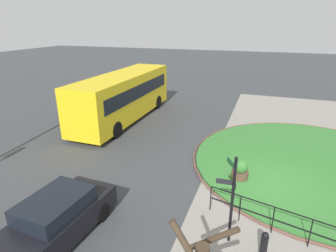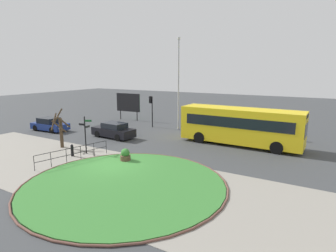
% 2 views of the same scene
% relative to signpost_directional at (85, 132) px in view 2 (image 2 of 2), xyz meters
% --- Properties ---
extents(ground, '(120.00, 120.00, 0.00)m').
position_rel_signpost_directional_xyz_m(ground, '(3.68, -1.10, -1.69)').
color(ground, '#3D3F42').
extents(sidewalk_paving, '(32.00, 8.65, 0.02)m').
position_rel_signpost_directional_xyz_m(sidewalk_paving, '(3.68, -2.78, -1.68)').
color(sidewalk_paving, gray).
rests_on(sidewalk_paving, ground).
extents(grass_island, '(11.25, 11.25, 0.10)m').
position_rel_signpost_directional_xyz_m(grass_island, '(6.39, -3.17, -1.64)').
color(grass_island, '#387A33').
rests_on(grass_island, ground).
extents(grass_kerb_ring, '(11.56, 11.56, 0.11)m').
position_rel_signpost_directional_xyz_m(grass_kerb_ring, '(6.39, -3.17, -1.63)').
color(grass_kerb_ring, brown).
rests_on(grass_kerb_ring, ground).
extents(signpost_directional, '(0.99, 0.62, 2.94)m').
position_rel_signpost_directional_xyz_m(signpost_directional, '(0.00, 0.00, 0.00)').
color(signpost_directional, black).
rests_on(signpost_directional, ground).
extents(bollard_foreground, '(0.21, 0.21, 0.93)m').
position_rel_signpost_directional_xyz_m(bollard_foreground, '(-0.38, -1.05, -1.21)').
color(bollard_foreground, black).
rests_on(bollard_foreground, ground).
extents(railing_grass_edge, '(1.29, 5.31, 1.02)m').
position_rel_signpost_directional_xyz_m(railing_grass_edge, '(0.67, -1.81, -1.03)').
color(railing_grass_edge, black).
rests_on(railing_grass_edge, ground).
extents(bus_yellow, '(10.21, 2.69, 3.17)m').
position_rel_signpost_directional_xyz_m(bus_yellow, '(9.47, 8.56, 0.02)').
color(bus_yellow, yellow).
rests_on(bus_yellow, ground).
extents(car_near_lane, '(4.13, 2.05, 1.40)m').
position_rel_signpost_directional_xyz_m(car_near_lane, '(-9.72, 4.02, -1.04)').
color(car_near_lane, navy).
rests_on(car_near_lane, ground).
extents(car_far_lane, '(4.46, 2.02, 1.45)m').
position_rel_signpost_directional_xyz_m(car_far_lane, '(-1.73, 5.10, -1.00)').
color(car_far_lane, black).
rests_on(car_far_lane, ground).
extents(traffic_light_near, '(0.49, 0.27, 3.49)m').
position_rel_signpost_directional_xyz_m(traffic_light_near, '(-1.48, 11.20, 0.88)').
color(traffic_light_near, black).
rests_on(traffic_light_near, ground).
extents(lamppost_tall, '(0.32, 0.32, 9.71)m').
position_rel_signpost_directional_xyz_m(lamppost_tall, '(1.68, 11.78, 3.47)').
color(lamppost_tall, '#B7B7BC').
rests_on(lamppost_tall, ground).
extents(billboard_left, '(3.47, 0.47, 3.44)m').
position_rel_signpost_directional_xyz_m(billboard_left, '(-6.59, 13.53, 0.52)').
color(billboard_left, black).
rests_on(billboard_left, ground).
extents(planter_near_signpost, '(0.72, 0.72, 0.95)m').
position_rel_signpost_directional_xyz_m(planter_near_signpost, '(3.82, 0.03, -1.26)').
color(planter_near_signpost, brown).
rests_on(planter_near_signpost, ground).
extents(street_tree_bare, '(1.64, 1.39, 3.23)m').
position_rel_signpost_directional_xyz_m(street_tree_bare, '(-3.08, 0.15, -0.12)').
color(street_tree_bare, '#423323').
rests_on(street_tree_bare, ground).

